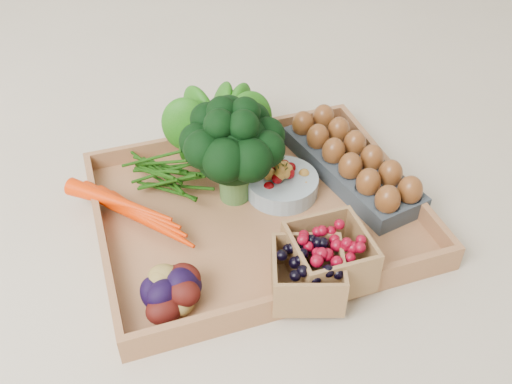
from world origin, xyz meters
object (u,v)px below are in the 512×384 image
object	(u,v)px
tray	(256,214)
cherry_bowl	(282,185)
broccoli	(234,166)
egg_carton	(351,168)

from	to	relation	value
tray	cherry_bowl	xyz separation A→B (m)	(0.06, 0.03, 0.03)
tray	broccoli	bearing A→B (deg)	115.63
tray	cherry_bowl	world-z (taller)	cherry_bowl
egg_carton	tray	bearing A→B (deg)	179.26
egg_carton	cherry_bowl	bearing A→B (deg)	170.07
tray	broccoli	xyz separation A→B (m)	(-0.02, 0.05, 0.08)
broccoli	egg_carton	xyz separation A→B (m)	(0.23, -0.01, -0.05)
tray	egg_carton	xyz separation A→B (m)	(0.20, 0.04, 0.03)
broccoli	tray	bearing A→B (deg)	-64.37
cherry_bowl	egg_carton	bearing A→B (deg)	1.02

